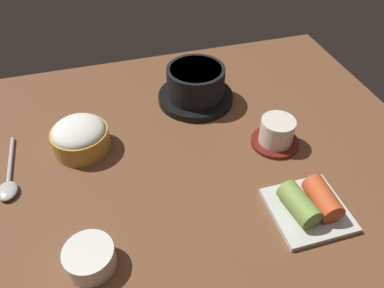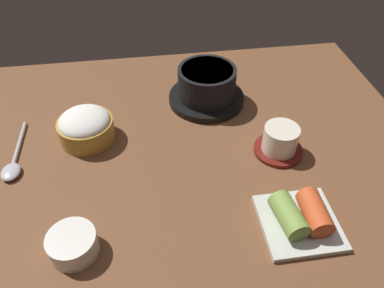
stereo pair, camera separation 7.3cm
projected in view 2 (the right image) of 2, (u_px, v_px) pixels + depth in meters
The scene contains 7 objects.
dining_table at pixel (181, 153), 76.68cm from camera, with size 100.00×76.00×2.00cm, color brown.
stone_pot at pixel (207, 86), 85.30cm from camera, with size 17.50×17.50×8.57cm.
rice_bowl at pixel (86, 126), 76.20cm from camera, with size 11.34×11.34×6.57cm.
tea_cup_with_saucer at pixel (280, 141), 73.58cm from camera, with size 9.79×9.79×6.08cm.
kimchi_plate at pixel (300, 217), 61.30cm from camera, with size 12.68×12.68×4.95cm.
side_bowl_near at pixel (73, 244), 57.64cm from camera, with size 7.72×7.72×3.78cm.
spoon at pixel (13, 164), 72.14cm from camera, with size 3.60×17.25×1.35cm.
Camera 2 is at (-5.73, -54.54, 54.68)cm, focal length 34.91 mm.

